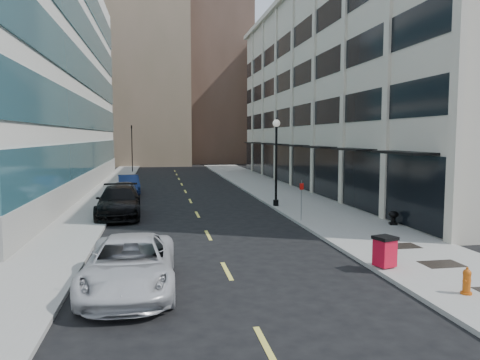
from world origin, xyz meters
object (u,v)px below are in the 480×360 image
object	(u,v)px
car_white_van	(130,265)
car_silver_sedan	(123,192)
trash_bin	(385,251)
sign_post	(301,194)
fire_hydrant	(467,281)
lamppost	(276,154)
traffic_signal	(132,128)
car_blue_sedan	(129,184)
car_black_pickup	(119,202)
urn_planter	(393,216)

from	to	relation	value
car_white_van	car_silver_sedan	distance (m)	20.00
trash_bin	sign_post	distance (m)	9.27
car_silver_sedan	trash_bin	size ratio (longest dim) A/B	4.00
fire_hydrant	lamppost	bearing A→B (deg)	68.59
traffic_signal	car_blue_sedan	xyz separation A→B (m)	(0.83, -22.76, -4.95)
car_black_pickup	car_silver_sedan	world-z (taller)	car_black_pickup
car_silver_sedan	trash_bin	xyz separation A→B (m)	(10.15, -19.38, -0.01)
car_silver_sedan	urn_planter	size ratio (longest dim) A/B	6.11
sign_post	car_blue_sedan	bearing A→B (deg)	103.49
lamppost	sign_post	world-z (taller)	lamppost
lamppost	urn_planter	size ratio (longest dim) A/B	8.04
car_white_van	car_black_pickup	bearing A→B (deg)	97.14
traffic_signal	trash_bin	world-z (taller)	traffic_signal
traffic_signal	urn_planter	distance (m)	42.84
car_silver_sedan	urn_planter	distance (m)	18.80
car_blue_sedan	urn_planter	world-z (taller)	car_blue_sedan
car_black_pickup	sign_post	size ratio (longest dim) A/B	2.81
car_black_pickup	urn_planter	distance (m)	15.29
car_blue_sedan	car_silver_sedan	bearing A→B (deg)	-97.14
car_white_van	car_silver_sedan	size ratio (longest dim) A/B	1.33
traffic_signal	car_blue_sedan	distance (m)	23.31
car_black_pickup	urn_planter	world-z (taller)	car_black_pickup
traffic_signal	car_white_van	distance (m)	47.86
car_silver_sedan	urn_planter	world-z (taller)	car_silver_sedan
urn_planter	car_black_pickup	bearing A→B (deg)	157.96
traffic_signal	car_silver_sedan	xyz separation A→B (m)	(0.75, -27.61, -4.97)
car_white_van	sign_post	xyz separation A→B (m)	(8.50, 9.79, 0.76)
fire_hydrant	sign_post	size ratio (longest dim) A/B	0.36
car_white_van	fire_hydrant	bearing A→B (deg)	-12.96
car_white_van	car_black_pickup	xyz separation A→B (m)	(-1.37, 13.53, 0.08)
fire_hydrant	urn_planter	bearing A→B (deg)	47.69
car_white_van	car_blue_sedan	world-z (taller)	car_white_van
car_white_van	car_blue_sedan	distance (m)	24.84
lamppost	fire_hydrant	bearing A→B (deg)	-86.45
car_black_pickup	lamppost	distance (m)	10.37
fire_hydrant	urn_planter	size ratio (longest dim) A/B	1.10
car_white_van	urn_planter	size ratio (longest dim) A/B	8.11
traffic_signal	lamppost	distance (m)	34.11
fire_hydrant	urn_planter	world-z (taller)	fire_hydrant
car_silver_sedan	car_white_van	bearing A→B (deg)	-84.77
trash_bin	urn_planter	xyz separation A→B (m)	(4.20, 7.24, -0.15)
fire_hydrant	car_blue_sedan	bearing A→B (deg)	87.15
lamppost	sign_post	bearing A→B (deg)	-90.00
car_white_van	fire_hydrant	size ratio (longest dim) A/B	7.38
car_silver_sedan	fire_hydrant	distance (m)	25.01
car_black_pickup	car_blue_sedan	size ratio (longest dim) A/B	1.31
traffic_signal	urn_planter	size ratio (longest dim) A/B	9.76
traffic_signal	lamppost	bearing A→B (deg)	-71.50
lamppost	car_white_van	bearing A→B (deg)	-119.11
car_silver_sedan	sign_post	size ratio (longest dim) A/B	2.02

